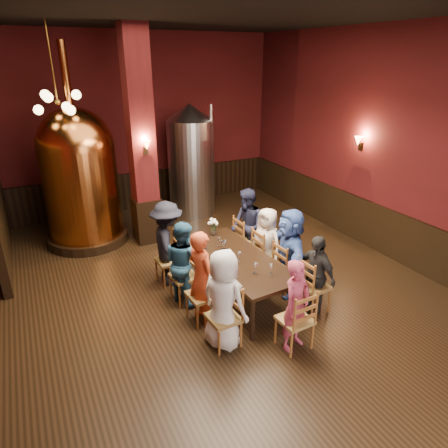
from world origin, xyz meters
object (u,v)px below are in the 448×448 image
person_2 (184,262)px  rose_vase (213,224)px  person_1 (202,278)px  dining_table (237,260)px  steel_vessel (191,161)px  copper_kettle (80,176)px  person_0 (223,300)px

person_2 → rose_vase: size_ratio=4.28×
rose_vase → person_1: bearing=-122.0°
dining_table → steel_vessel: steel_vessel is taller
person_2 → steel_vessel: steel_vessel is taller
dining_table → person_1: person_1 is taller
person_2 → rose_vase: (0.90, 0.72, 0.25)m
dining_table → copper_kettle: (-1.93, 3.53, 0.84)m
person_2 → copper_kettle: (-1.06, 3.25, 0.80)m
steel_vessel → rose_vase: steel_vessel is taller
person_0 → steel_vessel: steel_vessel is taller
dining_table → copper_kettle: 4.11m
person_0 → person_1: (-0.04, 0.67, 0.02)m
copper_kettle → steel_vessel: copper_kettle is taller
person_1 → copper_kettle: (-1.10, 3.91, 0.76)m
copper_kettle → steel_vessel: (2.79, 0.52, -0.11)m
person_1 → rose_vase: person_1 is taller
copper_kettle → steel_vessel: size_ratio=1.47×
steel_vessel → rose_vase: bearing=-105.2°
person_0 → person_2: size_ratio=1.04×
person_0 → steel_vessel: 5.40m
person_1 → copper_kettle: size_ratio=0.37×
steel_vessel → rose_vase: size_ratio=8.39×
dining_table → rose_vase: 1.04m
person_1 → rose_vase: size_ratio=4.55×
person_1 → steel_vessel: steel_vessel is taller
dining_table → steel_vessel: (0.86, 4.05, 0.73)m
copper_kettle → rose_vase: copper_kettle is taller
dining_table → copper_kettle: size_ratio=0.59×
person_1 → steel_vessel: 4.78m
person_0 → rose_vase: (0.83, 2.05, 0.22)m
dining_table → person_2: size_ratio=1.69×
person_0 → person_2: 1.33m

